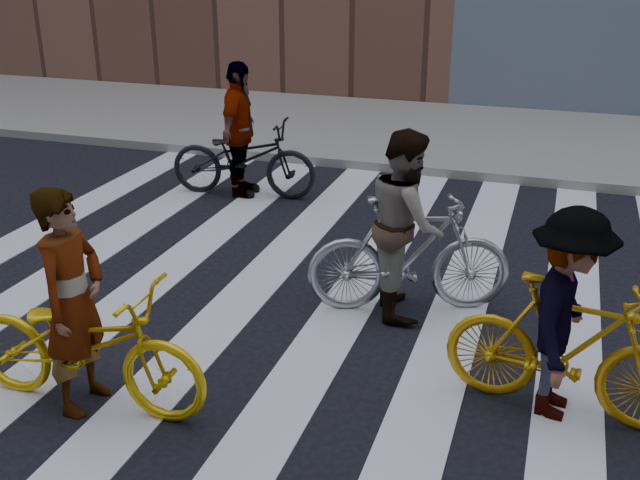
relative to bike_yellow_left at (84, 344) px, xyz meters
The scene contains 11 objects.
ground 2.30m from the bike_yellow_left, 65.14° to the left, with size 100.00×100.00×0.00m, color black.
sidewalk_far 9.58m from the bike_yellow_left, 84.38° to the left, with size 100.00×5.00×0.15m, color gray.
zebra_crosswalk 2.30m from the bike_yellow_left, 65.14° to the left, with size 8.25×10.00×0.01m.
bike_yellow_left is the anchor object (origin of this frame).
bike_silver_mid 3.21m from the bike_yellow_left, 49.56° to the left, with size 0.57×2.03×1.22m, color #9E9FA8.
bike_yellow_right 3.78m from the bike_yellow_left, 16.61° to the left, with size 0.54×1.91×1.15m, color #C9890B.
bike_dark_rear 5.36m from the bike_yellow_left, 100.23° to the left, with size 0.75×2.15×1.13m, color black.
rider_left 0.37m from the bike_yellow_left, behind, with size 0.67×0.44×1.84m, color slate.
rider_mid 3.20m from the bike_yellow_left, 50.24° to the left, with size 0.91×0.71×1.87m, color slate.
rider_right 3.75m from the bike_yellow_left, 16.83° to the left, with size 1.11×0.64×1.72m, color slate.
rider_rear 5.38m from the bike_yellow_left, 100.76° to the left, with size 1.14×0.47×1.94m, color slate.
Camera 1 is at (2.44, -6.33, 3.53)m, focal length 42.00 mm.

